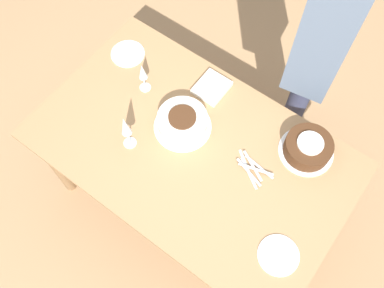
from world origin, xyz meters
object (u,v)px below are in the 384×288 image
at_px(cake_center_white, 182,122).
at_px(wine_glass_far, 143,73).
at_px(person_cutting, 325,39).
at_px(cake_front_chocolate, 308,148).
at_px(wine_glass_near, 125,127).

relative_size(cake_center_white, wine_glass_far, 1.50).
bearing_deg(person_cutting, cake_front_chocolate, 17.32).
height_order(cake_center_white, person_cutting, person_cutting).
xyz_separation_m(wine_glass_near, wine_glass_far, (0.14, -0.29, -0.04)).
distance_m(cake_front_chocolate, wine_glass_far, 0.87).
bearing_deg(cake_front_chocolate, person_cutting, -63.01).
height_order(cake_front_chocolate, wine_glass_near, wine_glass_near).
bearing_deg(wine_glass_near, cake_center_white, -124.01).
bearing_deg(person_cutting, wine_glass_far, -57.50).
distance_m(wine_glass_far, person_cutting, 0.88).
distance_m(cake_front_chocolate, wine_glass_near, 0.85).
bearing_deg(cake_center_white, person_cutting, -118.23).
distance_m(cake_center_white, wine_glass_near, 0.29).
xyz_separation_m(cake_center_white, cake_front_chocolate, (-0.56, -0.24, -0.00)).
bearing_deg(cake_front_chocolate, cake_center_white, 23.60).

